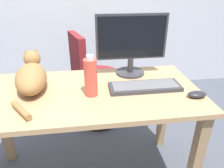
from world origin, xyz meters
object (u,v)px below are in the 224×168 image
object	(u,v)px
computer_mouse	(197,94)
keyboard	(145,87)
cat	(31,76)
water_bottle	(91,77)
office_chair	(93,86)
monitor	(131,43)

from	to	relation	value
computer_mouse	keyboard	bearing A→B (deg)	151.43
cat	water_bottle	world-z (taller)	water_bottle
keyboard	water_bottle	size ratio (longest dim) A/B	1.82
keyboard	computer_mouse	world-z (taller)	computer_mouse
water_bottle	office_chair	bearing A→B (deg)	87.17
office_chair	keyboard	size ratio (longest dim) A/B	2.10
monitor	water_bottle	xyz separation A→B (m)	(-0.29, -0.28, -0.11)
monitor	keyboard	world-z (taller)	monitor
cat	computer_mouse	world-z (taller)	cat
keyboard	monitor	bearing A→B (deg)	99.42
computer_mouse	water_bottle	distance (m)	0.61
cat	monitor	bearing A→B (deg)	11.73
office_chair	cat	size ratio (longest dim) A/B	1.51
office_chair	water_bottle	distance (m)	0.91
keyboard	computer_mouse	distance (m)	0.30
keyboard	office_chair	bearing A→B (deg)	111.14
keyboard	computer_mouse	xyz separation A→B (m)	(0.27, -0.14, 0.00)
monitor	keyboard	xyz separation A→B (m)	(0.04, -0.24, -0.21)
office_chair	keyboard	xyz separation A→B (m)	(0.29, -0.75, 0.35)
office_chair	monitor	world-z (taller)	monitor
computer_mouse	office_chair	bearing A→B (deg)	121.80
computer_mouse	cat	bearing A→B (deg)	165.20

